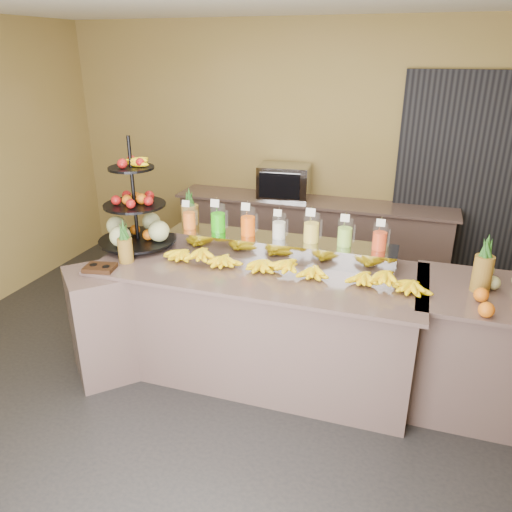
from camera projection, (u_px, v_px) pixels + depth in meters
The scene contains 20 objects.
ground at pixel (246, 391), 3.90m from camera, with size 6.00×6.00×0.00m, color black.
room_envelope at pixel (301, 134), 3.82m from camera, with size 6.04×5.02×2.82m.
buffet_counter at pixel (243, 321), 3.99m from camera, with size 2.75×1.25×0.93m.
right_counter at pixel (487, 351), 3.59m from camera, with size 1.08×0.88×0.93m.
back_ledge at pixel (311, 239), 5.70m from camera, with size 3.10×0.55×0.93m.
pitcher_tray at pixel (279, 247), 4.00m from camera, with size 1.85×0.30×0.15m, color gray.
juice_pitcher_orange_a at pixel (189, 218), 4.17m from camera, with size 0.11×0.11×0.27m.
juice_pitcher_green at pixel (218, 220), 4.09m from camera, with size 0.12×0.13×0.30m.
juice_pitcher_orange_b at pixel (248, 223), 4.01m from camera, with size 0.12×0.13×0.29m.
juice_pitcher_milk at pixel (279, 228), 3.94m from camera, with size 0.11×0.11×0.26m.
juice_pitcher_lemon at pixel (311, 230), 3.86m from camera, with size 0.12×0.13×0.30m.
juice_pitcher_lime at pixel (345, 234), 3.79m from camera, with size 0.11×0.12×0.28m.
juice_pitcher_orange_c at pixel (380, 238), 3.72m from camera, with size 0.11×0.11×0.26m.
banana_heap at pixel (289, 264), 3.70m from camera, with size 2.03×0.18×0.17m.
fruit_stand at pixel (141, 220), 4.15m from camera, with size 0.82×0.82×0.92m.
condiment_caddy at pixel (100, 268), 3.77m from camera, with size 0.22×0.17×0.03m, color black.
pineapple_left_a at pixel (125, 247), 3.87m from camera, with size 0.11×0.11×0.35m.
pineapple_left_b at pixel (190, 218), 4.40m from camera, with size 0.15×0.15×0.44m.
right_fruit_pile at pixel (509, 293), 3.23m from camera, with size 0.49×0.47×0.26m.
oven_warmer at pixel (284, 182), 5.55m from camera, with size 0.56×0.39×0.37m, color gray.
Camera 1 is at (1.07, -3.02, 2.47)m, focal length 35.00 mm.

